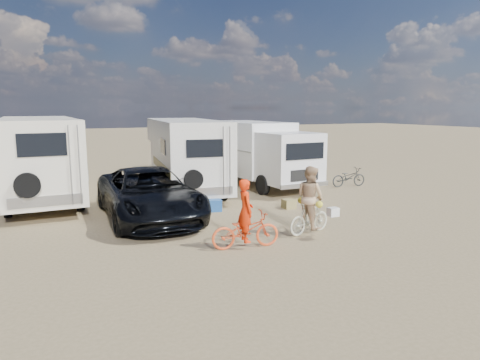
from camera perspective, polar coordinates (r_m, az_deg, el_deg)
name	(u,v)px	position (r m, az deg, el deg)	size (l,w,h in m)	color
ground	(250,233)	(12.70, 1.32, -6.98)	(140.00, 140.00, 0.00)	#8F7A55
rv_main	(185,156)	(18.82, -7.14, 3.11)	(2.37, 7.30, 3.08)	white
rv_left	(40,160)	(18.49, -24.68, 2.40)	(2.53, 7.92, 3.20)	white
box_truck	(260,154)	(20.34, 2.57, 3.42)	(2.39, 7.11, 2.93)	silver
dark_suv	(149,194)	(14.46, -11.81, -1.81)	(2.72, 5.89, 1.64)	black
bike_man	(245,230)	(11.29, 0.72, -6.58)	(0.62, 1.79, 0.94)	#E95021
bike_woman	(310,218)	(12.71, 9.08, -4.93)	(0.43, 1.53, 0.92)	beige
rider_man	(245,217)	(11.20, 0.72, -4.89)	(0.59, 0.39, 1.63)	#F12F0A
rider_woman	(310,203)	(12.61, 9.13, -3.02)	(0.87, 0.68, 1.79)	tan
bike_parked	(349,177)	(20.61, 14.02, 0.36)	(0.58, 1.68, 0.88)	#292B29
cooler	(214,205)	(15.32, -3.44, -3.34)	(0.52, 0.37, 0.41)	#1C488B
crate	(289,204)	(15.82, 6.40, -3.12)	(0.42, 0.42, 0.33)	olive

